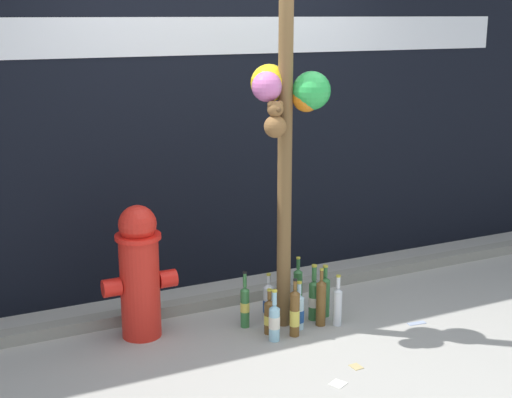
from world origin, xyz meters
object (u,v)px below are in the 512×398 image
object	(u,v)px
memorial_post	(287,64)
bottle_7	(245,306)
fire_hydrant	(139,271)
bottle_4	(314,298)
bottle_8	(338,305)
bottle_2	(325,295)
bottle_5	(295,314)
bottle_10	(299,312)
bottle_3	(269,302)
bottle_11	(298,285)
bottle_6	(280,297)
bottle_9	(321,302)
bottle_1	(274,321)
bottle_0	(269,316)

from	to	relation	value
memorial_post	bottle_7	size ratio (longest dim) A/B	7.71
memorial_post	fire_hydrant	bearing A→B (deg)	165.23
bottle_4	bottle_8	size ratio (longest dim) A/B	1.11
bottle_2	bottle_5	distance (m)	0.39
bottle_8	bottle_10	xyz separation A→B (m)	(-0.26, 0.06, -0.02)
bottle_3	bottle_10	size ratio (longest dim) A/B	1.01
memorial_post	bottle_4	distance (m)	1.61
bottle_8	bottle_11	size ratio (longest dim) A/B	0.99
bottle_2	bottle_6	distance (m)	0.31
memorial_post	bottle_10	distance (m)	1.63
bottle_8	bottle_11	distance (m)	0.43
bottle_8	bottle_10	size ratio (longest dim) A/B	1.07
bottle_7	bottle_6	bearing A→B (deg)	9.94
memorial_post	bottle_8	xyz separation A→B (m)	(0.31, -0.17, -1.60)
memorial_post	bottle_10	world-z (taller)	memorial_post
bottle_4	bottle_7	bearing A→B (deg)	168.77
bottle_2	bottle_9	size ratio (longest dim) A/B	0.92
fire_hydrant	bottle_4	xyz separation A→B (m)	(1.14, -0.27, -0.29)
bottle_1	bottle_11	xyz separation A→B (m)	(0.42, 0.46, 0.01)
bottle_7	bottle_10	xyz separation A→B (m)	(0.31, -0.18, -0.03)
bottle_1	bottle_10	distance (m)	0.25
memorial_post	bottle_11	size ratio (longest dim) A/B	8.41
bottle_3	bottle_9	bearing A→B (deg)	-39.85
bottle_3	bottle_4	size ratio (longest dim) A/B	0.85
fire_hydrant	bottle_6	xyz separation A→B (m)	(0.96, -0.12, -0.30)
bottle_10	memorial_post	bearing A→B (deg)	114.13
bottle_2	bottle_6	size ratio (longest dim) A/B	1.04
fire_hydrant	bottle_10	world-z (taller)	fire_hydrant
bottle_1	bottle_9	size ratio (longest dim) A/B	0.85
bottle_10	bottle_11	distance (m)	0.42
memorial_post	bottle_2	world-z (taller)	memorial_post
bottle_0	bottle_1	distance (m)	0.11
bottle_9	bottle_11	world-z (taller)	bottle_9
bottle_2	bottle_5	bearing A→B (deg)	-150.72
fire_hydrant	bottle_0	xyz separation A→B (m)	(0.77, -0.33, -0.32)
bottle_3	bottle_6	xyz separation A→B (m)	(0.10, 0.01, 0.01)
memorial_post	bottle_0	bearing A→B (deg)	-150.93
bottle_10	bottle_4	bearing A→B (deg)	28.35
bottle_6	bottle_11	bearing A→B (deg)	32.16
bottle_0	bottle_7	distance (m)	0.19
bottle_7	bottle_8	distance (m)	0.63
bottle_8	bottle_0	bearing A→B (deg)	170.27
bottle_0	bottle_7	xyz separation A→B (m)	(-0.10, 0.16, 0.03)
bottle_6	bottle_7	size ratio (longest dim) A/B	0.91
bottle_1	bottle_8	xyz separation A→B (m)	(0.49, 0.03, 0.01)
bottle_6	bottle_7	distance (m)	0.30
memorial_post	bottle_10	bearing A→B (deg)	-65.87
bottle_0	bottle_6	distance (m)	0.29
bottle_0	bottle_10	bearing A→B (deg)	-5.56
bottle_2	bottle_9	xyz separation A→B (m)	(-0.10, -0.12, 0.01)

